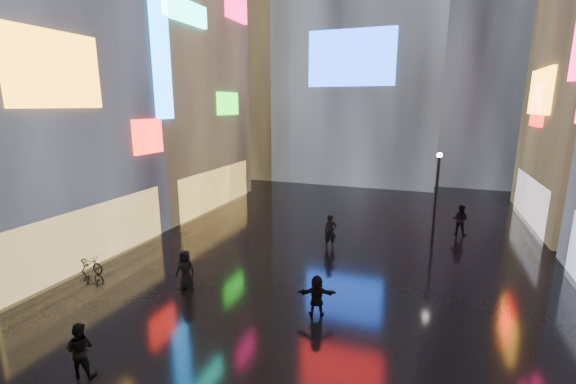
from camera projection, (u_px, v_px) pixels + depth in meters
The scene contains 12 objects.
ground at pixel (338, 250), 21.18m from camera, with size 140.00×140.00×0.00m, color black.
building_left_far at pixel (156, 63), 29.61m from camera, with size 10.28×12.00×22.00m.
tower_flank_right at pixel (491, 10), 38.20m from camera, with size 12.00×12.00×34.00m, color black.
tower_flank_left at pixel (263, 58), 43.15m from camera, with size 10.00×10.00×26.00m, color black.
lamp_far at pixel (436, 191), 22.21m from camera, with size 0.30×0.30×5.20m.
pedestrian_1 at pixel (80, 349), 11.25m from camera, with size 0.81×0.63×1.68m, color black.
pedestrian_4 at pixel (185, 269), 16.64m from camera, with size 0.85×0.55×1.73m, color black.
pedestrian_5 at pixel (317, 296), 14.50m from camera, with size 1.48×0.47×1.60m, color black.
pedestrian_6 at pixel (330, 231), 21.42m from camera, with size 0.69×0.45×1.88m, color black.
pedestrian_7 at pixel (460, 220), 23.61m from camera, with size 0.92×0.71×1.88m, color black.
umbrella_2 at pixel (184, 241), 16.35m from camera, with size 0.97×0.99×0.89m, color black.
bicycle at pixel (89, 264), 18.28m from camera, with size 0.60×1.71×0.90m, color black.
Camera 1 is at (4.28, 0.33, 7.82)m, focal length 24.00 mm.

